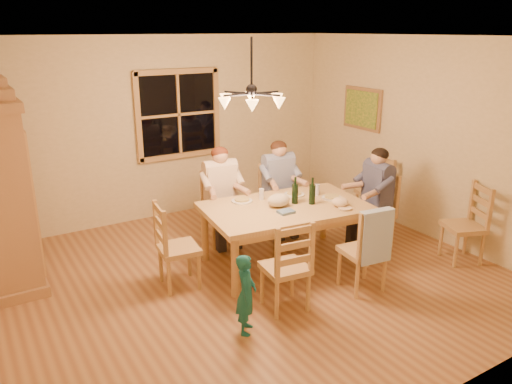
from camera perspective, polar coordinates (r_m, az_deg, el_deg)
floor at (r=5.95m, az=-0.45°, el=-9.64°), size 5.50×5.50×0.00m
ceiling at (r=5.26m, az=-0.53°, el=17.35°), size 5.50×5.00×0.02m
wall_back at (r=7.65m, az=-10.28°, el=7.15°), size 5.50×0.02×2.70m
wall_right at (r=7.22m, az=18.65°, el=5.84°), size 0.02×5.00×2.70m
window at (r=7.66m, az=-8.86°, el=8.75°), size 1.30×0.06×1.30m
painting at (r=7.96m, az=12.04°, el=9.30°), size 0.06×0.78×0.64m
chandelier at (r=5.31m, az=-0.51°, el=10.61°), size 0.77×0.68×0.71m
dining_table at (r=6.02m, az=3.38°, el=-2.43°), size 2.05×1.40×0.76m
chair_far_left at (r=6.73m, az=-3.96°, el=-3.42°), size 0.49×0.47×0.99m
chair_far_right at (r=7.06m, az=2.55°, el=-2.35°), size 0.49×0.47×0.99m
chair_near_left at (r=5.23m, az=3.33°, el=-10.12°), size 0.49×0.47×0.99m
chair_near_right at (r=5.70m, az=12.00°, el=-7.99°), size 0.49×0.47×0.99m
chair_end_left at (r=5.70m, az=-8.76°, el=-7.79°), size 0.47×0.49×0.99m
chair_end_right at (r=6.84m, az=13.29°, el=-3.53°), size 0.47×0.49×0.99m
adult_woman at (r=6.55m, az=-4.06°, el=0.96°), size 0.43×0.46×0.87m
adult_plaid_man at (r=6.89m, az=2.61°, el=1.84°), size 0.43×0.46×0.87m
adult_slate_man at (r=6.66m, az=13.62°, el=0.77°), size 0.46×0.43×0.87m
towel at (r=5.40m, az=13.47°, el=-4.97°), size 0.39×0.14×0.58m
wine_bottle_a at (r=6.02m, az=4.49°, el=0.20°), size 0.08×0.08×0.33m
wine_bottle_b at (r=6.01m, az=6.45°, el=0.13°), size 0.08×0.08×0.33m
plate_woman at (r=6.10m, az=-1.62°, el=-1.03°), size 0.26×0.26×0.02m
plate_plaid at (r=6.36m, az=4.39°, el=-0.27°), size 0.26×0.26×0.02m
plate_slate at (r=6.28m, az=8.67°, el=-0.68°), size 0.26×0.26×0.02m
wine_glass_a at (r=6.16m, az=0.64°, el=-0.25°), size 0.06×0.06×0.14m
wine_glass_b at (r=6.38m, az=6.99°, el=0.27°), size 0.06×0.06×0.14m
cap at (r=6.01m, az=9.59°, el=-1.13°), size 0.20×0.20×0.11m
napkin at (r=5.74m, az=3.45°, el=-2.27°), size 0.20×0.16×0.03m
cloth_bundle at (r=5.93m, az=2.61°, el=-0.94°), size 0.28×0.22×0.15m
child at (r=4.79m, az=-1.13°, el=-11.58°), size 0.33×0.35×0.80m
chair_spare_front at (r=6.72m, az=22.46°, el=-4.88°), size 0.56×0.57×0.99m
chair_spare_back at (r=7.65m, az=13.19°, el=-1.18°), size 0.52×0.54×0.99m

